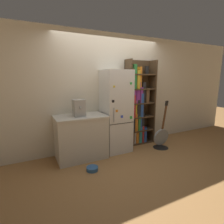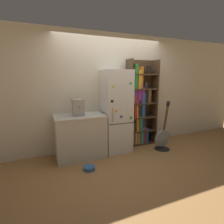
{
  "view_description": "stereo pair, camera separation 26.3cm",
  "coord_description": "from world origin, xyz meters",
  "px_view_note": "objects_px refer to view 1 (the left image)",
  "views": [
    {
      "loc": [
        -1.77,
        -3.17,
        1.63
      ],
      "look_at": [
        -0.11,
        0.15,
        0.9
      ],
      "focal_mm": 28.0,
      "sensor_mm": 36.0,
      "label": 1
    },
    {
      "loc": [
        -1.53,
        -3.28,
        1.63
      ],
      "look_at": [
        -0.11,
        0.15,
        0.9
      ],
      "focal_mm": 28.0,
      "sensor_mm": 36.0,
      "label": 2
    }
  ],
  "objects_px": {
    "espresso_machine": "(79,108)",
    "pet_bowl": "(92,168)",
    "refrigerator": "(116,111)",
    "guitar": "(161,141)",
    "bookshelf": "(137,107)"
  },
  "relations": [
    {
      "from": "refrigerator",
      "to": "espresso_machine",
      "type": "distance_m",
      "value": 0.86
    },
    {
      "from": "refrigerator",
      "to": "guitar",
      "type": "bearing_deg",
      "value": -20.05
    },
    {
      "from": "refrigerator",
      "to": "espresso_machine",
      "type": "height_order",
      "value": "refrigerator"
    },
    {
      "from": "bookshelf",
      "to": "espresso_machine",
      "type": "height_order",
      "value": "bookshelf"
    },
    {
      "from": "espresso_machine",
      "to": "pet_bowl",
      "type": "bearing_deg",
      "value": -86.36
    },
    {
      "from": "guitar",
      "to": "pet_bowl",
      "type": "distance_m",
      "value": 1.84
    },
    {
      "from": "bookshelf",
      "to": "pet_bowl",
      "type": "distance_m",
      "value": 1.88
    },
    {
      "from": "refrigerator",
      "to": "guitar",
      "type": "xyz_separation_m",
      "value": [
        1.01,
        -0.37,
        -0.73
      ]
    },
    {
      "from": "refrigerator",
      "to": "guitar",
      "type": "height_order",
      "value": "refrigerator"
    },
    {
      "from": "refrigerator",
      "to": "pet_bowl",
      "type": "relative_size",
      "value": 8.55
    },
    {
      "from": "pet_bowl",
      "to": "espresso_machine",
      "type": "bearing_deg",
      "value": 93.64
    },
    {
      "from": "espresso_machine",
      "to": "guitar",
      "type": "relative_size",
      "value": 0.29
    },
    {
      "from": "refrigerator",
      "to": "pet_bowl",
      "type": "height_order",
      "value": "refrigerator"
    },
    {
      "from": "guitar",
      "to": "refrigerator",
      "type": "bearing_deg",
      "value": 159.95
    },
    {
      "from": "refrigerator",
      "to": "bookshelf",
      "type": "bearing_deg",
      "value": 12.77
    }
  ]
}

